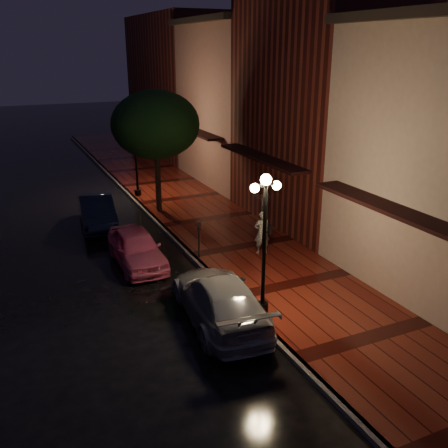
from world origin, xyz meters
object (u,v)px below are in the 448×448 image
streetlamp_near (264,237)px  streetlamp_far (135,150)px  pink_car (137,248)px  navy_car (97,212)px  street_tree (156,127)px  silver_car (220,299)px  woman_with_umbrella (262,215)px  parking_meter (199,236)px

streetlamp_near → streetlamp_far: same height
pink_car → navy_car: bearing=95.5°
streetlamp_near → streetlamp_far: bearing=90.0°
street_tree → navy_car: 4.81m
street_tree → silver_car: 11.38m
street_tree → woman_with_umbrella: bearing=-74.4°
streetlamp_near → navy_car: size_ratio=1.03×
streetlamp_near → street_tree: (0.26, 10.99, 1.64)m
streetlamp_near → navy_car: (-2.91, 10.32, -1.91)m
navy_car → street_tree: bearing=17.4°
streetlamp_far → parking_meter: size_ratio=2.93×
silver_car → street_tree: bearing=-92.5°
street_tree → navy_car: size_ratio=1.39×
navy_car → silver_car: silver_car is taller
pink_car → navy_car: 5.01m
streetlamp_near → streetlamp_far: 14.00m
silver_car → woman_with_umbrella: (3.49, 3.77, 1.02)m
streetlamp_near → woman_with_umbrella: streetlamp_near is taller
streetlamp_far → woman_with_umbrella: streetlamp_far is taller
streetlamp_near → woman_with_umbrella: (2.20, 4.05, -0.87)m
streetlamp_far → pink_car: bearing=-105.7°
pink_car → streetlamp_far: bearing=74.4°
street_tree → silver_car: street_tree is taller
pink_car → silver_car: 5.18m
streetlamp_far → woman_with_umbrella: size_ratio=1.80×
navy_car → woman_with_umbrella: (5.11, -6.27, 1.05)m
street_tree → parking_meter: 7.14m
navy_car → parking_meter: (2.71, -5.70, 0.35)m
streetlamp_far → parking_meter: 9.51m
street_tree → streetlamp_near: bearing=-91.3°
navy_car → woman_with_umbrella: woman_with_umbrella is taller
streetlamp_near → street_tree: size_ratio=0.74×
streetlamp_near → navy_car: 10.89m
parking_meter → street_tree: bearing=88.5°
woman_with_umbrella → pink_car: bearing=-7.0°
street_tree → woman_with_umbrella: size_ratio=2.42×
streetlamp_near → pink_car: 6.17m
street_tree → streetlamp_far: bearing=94.9°
streetlamp_near → silver_car: streetlamp_near is taller
parking_meter → silver_car: bearing=-101.5°
street_tree → pink_car: (-2.69, -5.66, -3.57)m
street_tree → woman_with_umbrella: 7.63m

